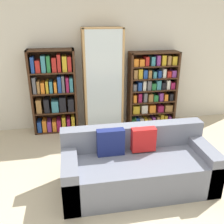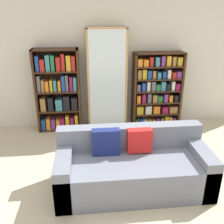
# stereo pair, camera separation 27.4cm
# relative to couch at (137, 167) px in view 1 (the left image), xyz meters

# --- Properties ---
(ground_plane) EXTENTS (16.00, 16.00, 0.00)m
(ground_plane) POSITION_rel_couch_xyz_m (-0.18, -0.35, -0.30)
(ground_plane) COLOR beige
(wall_back) EXTENTS (6.45, 0.06, 2.70)m
(wall_back) POSITION_rel_couch_xyz_m (-0.18, 2.16, 1.05)
(wall_back) COLOR silver
(wall_back) RESTS_ON ground
(couch) EXTENTS (1.98, 0.83, 0.82)m
(couch) POSITION_rel_couch_xyz_m (0.00, 0.00, 0.00)
(couch) COLOR slate
(couch) RESTS_ON ground
(bookshelf_left) EXTENTS (0.85, 0.32, 1.60)m
(bookshelf_left) POSITION_rel_couch_xyz_m (-1.12, 1.96, 0.48)
(bookshelf_left) COLOR #3D2314
(bookshelf_left) RESTS_ON ground
(display_cabinet) EXTENTS (0.75, 0.36, 1.97)m
(display_cabinet) POSITION_rel_couch_xyz_m (-0.18, 1.94, 0.67)
(display_cabinet) COLOR tan
(display_cabinet) RESTS_ON ground
(bookshelf_right) EXTENTS (0.98, 0.32, 1.51)m
(bookshelf_right) POSITION_rel_couch_xyz_m (0.83, 1.96, 0.45)
(bookshelf_right) COLOR #3D2314
(bookshelf_right) RESTS_ON ground
(wine_bottle) EXTENTS (0.07, 0.07, 0.34)m
(wine_bottle) POSITION_rel_couch_xyz_m (0.39, 1.51, -0.16)
(wine_bottle) COLOR #143819
(wine_bottle) RESTS_ON ground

